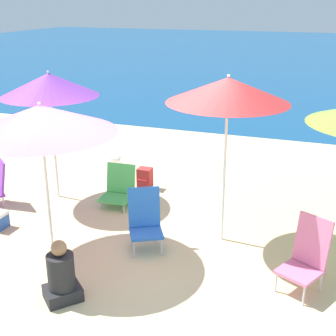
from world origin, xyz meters
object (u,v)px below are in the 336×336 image
Objects in this scene: backpack_red at (145,178)px; seagull at (115,159)px; beach_umbrella_pink at (40,119)px; beach_chair_pink at (307,255)px; beach_chair_blue at (145,219)px; water_bottle at (152,195)px; beach_umbrella_purple at (49,85)px; person_seated_near at (61,276)px; beach_chair_green at (119,188)px; beach_umbrella_red at (228,90)px.

seagull is (-1.06, 0.94, -0.05)m from backpack_red.
beach_umbrella_pink reaches higher than beach_chair_pink.
beach_chair_blue is (1.18, 0.53, -1.44)m from beach_umbrella_pink.
beach_chair_blue is 2.19m from backpack_red.
water_bottle is 0.73× the size of seagull.
beach_umbrella_purple reaches higher than water_bottle.
beach_umbrella_purple is at bearing 165.21° from person_seated_near.
beach_chair_blue is 1.12× the size of person_seated_near.
beach_umbrella_pink is 3.67m from beach_chair_pink.
beach_umbrella_pink is 10.71× the size of water_bottle.
beach_chair_blue is 3.52m from seagull.
beach_umbrella_purple is 3.22× the size of beach_chair_green.
person_seated_near is at bearing -81.29° from beach_chair_green.
seagull is (-1.89, 2.95, -0.30)m from beach_chair_blue.
beach_chair_pink is at bearing -37.06° from backpack_red.
beach_umbrella_red is at bearing 1.59° from beach_chair_blue.
seagull is at bearing 101.49° from beach_umbrella_pink.
beach_umbrella_red is at bearing 97.51° from person_seated_near.
seagull is at bearing 82.31° from beach_umbrella_purple.
backpack_red reaches higher than seagull.
beach_chair_pink reaches higher than water_bottle.
beach_chair_blue is 1.71m from water_bottle.
beach_chair_blue is 2.21m from beach_chair_pink.
beach_umbrella_purple is (-0.95, 1.67, 0.10)m from beach_umbrella_pink.
beach_chair_pink is 2.89m from person_seated_near.
beach_chair_pink is (3.37, 0.25, -1.43)m from beach_umbrella_pink.
beach_umbrella_purple is 2.60m from seagull.
backpack_red reaches higher than water_bottle.
person_seated_near is (0.74, -0.94, -1.57)m from beach_umbrella_pink.
beach_umbrella_red is 2.29m from beach_chair_pink.
seagull is at bearing 134.84° from water_bottle.
beach_chair_green reaches higher than backpack_red.
beach_umbrella_purple is at bearing -97.69° from seagull.
beach_chair_blue is 1.25× the size of beach_chair_green.
beach_umbrella_red is 3.16m from beach_umbrella_purple.
beach_chair_blue is 1.54m from person_seated_near.
beach_umbrella_red reaches higher than backpack_red.
beach_umbrella_red is 3.11m from person_seated_near.
beach_umbrella_purple is 2.04m from beach_chair_green.
backpack_red is at bearing -41.75° from seagull.
beach_umbrella_red is at bearing -10.30° from beach_umbrella_purple.
water_bottle is 1.93m from seagull.
person_seated_near is at bearing -56.92° from beach_umbrella_purple.
beach_umbrella_pink is at bearing -97.85° from backpack_red.
beach_umbrella_pink is 2.34m from beach_chair_green.
person_seated_near is (0.53, -2.65, 0.00)m from beach_chair_green.
beach_chair_blue reaches higher than seagull.
beach_chair_green is 0.63m from water_bottle.
beach_umbrella_purple is at bearing -146.22° from backpack_red.
beach_umbrella_pink is 2.85m from water_bottle.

